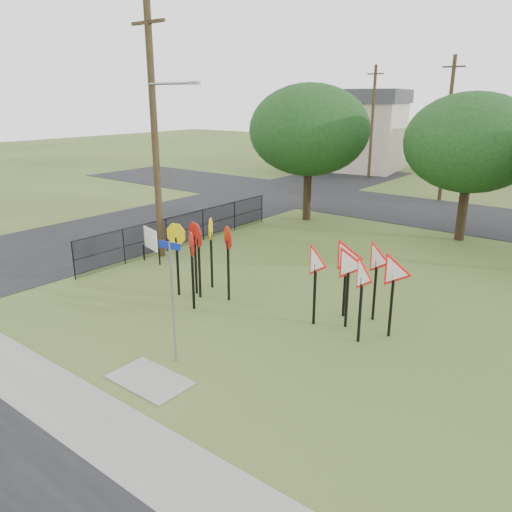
{
  "coord_description": "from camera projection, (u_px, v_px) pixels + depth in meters",
  "views": [
    {
      "loc": [
        8.52,
        -9.12,
        6.5
      ],
      "look_at": [
        -0.97,
        3.0,
        1.6
      ],
      "focal_mm": 35.0,
      "sensor_mm": 36.0,
      "label": 1
    }
  ],
  "objects": [
    {
      "name": "info_board",
      "position": [
        151.0,
        240.0,
        20.29
      ],
      "size": [
        1.12,
        0.36,
        1.45
      ],
      "color": "black",
      "rests_on": "ground"
    },
    {
      "name": "curb_pad",
      "position": [
        150.0,
        380.0,
        12.02
      ],
      "size": [
        2.0,
        1.2,
        0.02
      ],
      "primitive_type": "cube",
      "color": "gray",
      "rests_on": "ground"
    },
    {
      "name": "sidewalk",
      "position": [
        85.0,
        415.0,
        10.67
      ],
      "size": [
        30.0,
        1.6,
        0.02
      ],
      "primitive_type": "cube",
      "color": "gray",
      "rests_on": "ground"
    },
    {
      "name": "fence_run",
      "position": [
        186.0,
        229.0,
        22.73
      ],
      "size": [
        0.05,
        11.55,
        1.5
      ],
      "color": "black",
      "rests_on": "ground"
    },
    {
      "name": "tree_near_mid",
      "position": [
        471.0,
        143.0,
        22.52
      ],
      "size": [
        6.0,
        6.0,
        6.8
      ],
      "color": "#2E2214",
      "rests_on": "ground"
    },
    {
      "name": "tree_near_left",
      "position": [
        309.0,
        130.0,
        26.37
      ],
      "size": [
        6.4,
        6.4,
        7.27
      ],
      "color": "#2E2214",
      "rests_on": "ground"
    },
    {
      "name": "street_name_sign",
      "position": [
        173.0,
        296.0,
        12.34
      ],
      "size": [
        0.66,
        0.1,
        3.2
      ],
      "color": "gray",
      "rests_on": "ground"
    },
    {
      "name": "utility_pole_main",
      "position": [
        155.0,
        131.0,
        19.86
      ],
      "size": [
        3.55,
        0.33,
        10.0
      ],
      "color": "#40311D",
      "rests_on": "ground"
    },
    {
      "name": "street_far",
      "position": [
        450.0,
        215.0,
        28.82
      ],
      "size": [
        60.0,
        8.0,
        0.02
      ],
      "primitive_type": "cube",
      "color": "black",
      "rests_on": "ground"
    },
    {
      "name": "ground",
      "position": [
        217.0,
        343.0,
        13.82
      ],
      "size": [
        140.0,
        140.0,
        0.0
      ],
      "primitive_type": "plane",
      "color": "#3E5620"
    },
    {
      "name": "far_pole_c",
      "position": [
        372.0,
        122.0,
        40.81
      ],
      "size": [
        1.4,
        0.24,
        9.0
      ],
      "color": "#40311D",
      "rests_on": "ground"
    },
    {
      "name": "yield_sign_cluster",
      "position": [
        357.0,
        268.0,
        14.25
      ],
      "size": [
        3.17,
        2.15,
        2.51
      ],
      "color": "black",
      "rests_on": "ground"
    },
    {
      "name": "tree_far_left",
      "position": [
        310.0,
        113.0,
        44.16
      ],
      "size": [
        6.8,
        6.8,
        7.73
      ],
      "color": "#2E2214",
      "rests_on": "ground"
    },
    {
      "name": "planting_strip",
      "position": [
        31.0,
        445.0,
        9.77
      ],
      "size": [
        30.0,
        0.8,
        0.02
      ],
      "primitive_type": "cube",
      "color": "#3E5620",
      "rests_on": "ground"
    },
    {
      "name": "far_pole_a",
      "position": [
        447.0,
        129.0,
        31.61
      ],
      "size": [
        1.4,
        0.24,
        9.0
      ],
      "color": "#40311D",
      "rests_on": "ground"
    },
    {
      "name": "street_left",
      "position": [
        179.0,
        217.0,
        28.37
      ],
      "size": [
        8.0,
        50.0,
        0.02
      ],
      "primitive_type": "cube",
      "color": "black",
      "rests_on": "ground"
    },
    {
      "name": "stop_sign_cluster",
      "position": [
        200.0,
        244.0,
        16.49
      ],
      "size": [
        2.38,
        2.33,
        2.56
      ],
      "color": "black",
      "rests_on": "ground"
    },
    {
      "name": "house_left",
      "position": [
        351.0,
        129.0,
        46.45
      ],
      "size": [
        10.58,
        8.88,
        7.2
      ],
      "color": "beige",
      "rests_on": "ground"
    }
  ]
}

